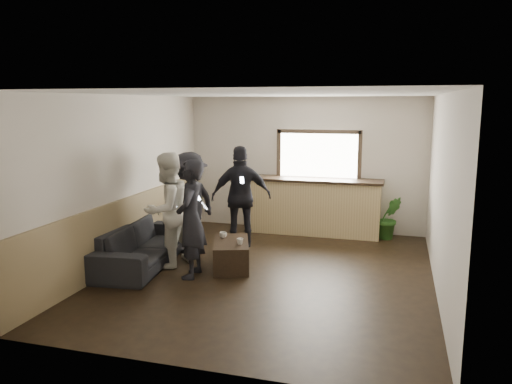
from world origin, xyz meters
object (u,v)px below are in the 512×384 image
(potted_plant, at_px, (389,218))
(person_b, at_px, (167,210))
(cup_a, at_px, (223,235))
(person_a, at_px, (191,219))
(cup_b, at_px, (240,241))
(coffee_table, at_px, (231,254))
(person_d, at_px, (241,197))
(bar_counter, at_px, (316,203))
(sofa, at_px, (143,244))
(person_c, at_px, (189,203))

(potted_plant, distance_m, person_b, 4.44)
(cup_a, xyz_separation_m, person_a, (-0.25, -0.75, 0.43))
(potted_plant, bearing_deg, person_a, -133.08)
(person_a, relative_size, person_b, 0.97)
(cup_b, distance_m, person_b, 1.31)
(cup_b, bearing_deg, coffee_table, 145.49)
(person_a, relative_size, person_d, 0.97)
(bar_counter, xyz_separation_m, person_a, (-1.42, -3.14, 0.28))
(potted_plant, distance_m, person_a, 4.26)
(coffee_table, xyz_separation_m, person_b, (-1.03, -0.19, 0.72))
(bar_counter, bearing_deg, sofa, -131.13)
(cup_a, bearing_deg, person_a, -108.35)
(person_b, distance_m, person_d, 1.65)
(sofa, xyz_separation_m, person_b, (0.45, 0.05, 0.60))
(person_c, bearing_deg, coffee_table, 79.04)
(coffee_table, relative_size, potted_plant, 1.16)
(bar_counter, xyz_separation_m, potted_plant, (1.47, -0.05, -0.21))
(person_d, bearing_deg, person_b, 38.72)
(cup_b, distance_m, potted_plant, 3.48)
(cup_a, xyz_separation_m, cup_b, (0.40, -0.31, 0.00))
(person_d, bearing_deg, person_c, 16.34)
(cup_a, height_order, cup_b, cup_b)
(potted_plant, relative_size, person_c, 0.47)
(sofa, distance_m, person_b, 0.76)
(sofa, xyz_separation_m, potted_plant, (3.92, 2.76, 0.09))
(bar_counter, bearing_deg, cup_b, -105.96)
(person_b, bearing_deg, bar_counter, 163.20)
(person_a, bearing_deg, cup_a, 154.30)
(coffee_table, bearing_deg, person_d, 99.94)
(coffee_table, bearing_deg, potted_plant, 45.92)
(cup_b, bearing_deg, person_b, -177.46)
(person_c, bearing_deg, person_d, 149.25)
(bar_counter, distance_m, cup_a, 2.67)
(coffee_table, distance_m, person_c, 1.37)
(coffee_table, distance_m, cup_a, 0.38)
(sofa, bearing_deg, person_a, -114.44)
(cup_a, height_order, person_b, person_b)
(sofa, bearing_deg, cup_a, -78.70)
(coffee_table, relative_size, cup_a, 8.40)
(person_a, distance_m, person_b, 0.70)
(cup_a, relative_size, person_c, 0.07)
(bar_counter, height_order, sofa, bar_counter)
(person_c, bearing_deg, cup_a, 81.50)
(cup_a, relative_size, potted_plant, 0.14)
(cup_a, xyz_separation_m, person_d, (-0.01, 1.07, 0.46))
(potted_plant, height_order, person_d, person_d)
(cup_b, height_order, potted_plant, potted_plant)
(person_c, xyz_separation_m, person_d, (0.78, 0.61, 0.04))
(sofa, xyz_separation_m, coffee_table, (1.48, 0.24, -0.12))
(cup_a, bearing_deg, person_d, 90.79)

